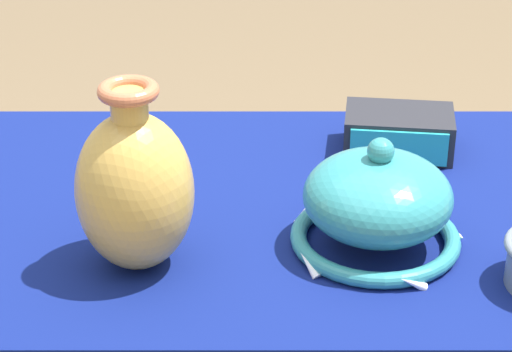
# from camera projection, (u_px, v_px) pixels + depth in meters

# --- Properties ---
(display_table) EXTENTS (1.34, 0.67, 0.76)m
(display_table) POSITION_uv_depth(u_px,v_px,m) (281.00, 257.00, 1.46)
(display_table) COLOR #38383D
(display_table) RESTS_ON ground_plane
(vase_tall_bulbous) EXTENTS (0.15, 0.15, 0.25)m
(vase_tall_bulbous) POSITION_uv_depth(u_px,v_px,m) (132.00, 189.00, 1.25)
(vase_tall_bulbous) COLOR gold
(vase_tall_bulbous) RESTS_ON display_table
(vase_dome_bell) EXTENTS (0.23, 0.24, 0.16)m
(vase_dome_bell) POSITION_uv_depth(u_px,v_px,m) (374.00, 205.00, 1.32)
(vase_dome_bell) COLOR teal
(vase_dome_bell) RESTS_ON display_table
(mosaic_tile_box) EXTENTS (0.18, 0.13, 0.07)m
(mosaic_tile_box) POSITION_uv_depth(u_px,v_px,m) (396.00, 132.00, 1.58)
(mosaic_tile_box) COLOR #232328
(mosaic_tile_box) RESTS_ON display_table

